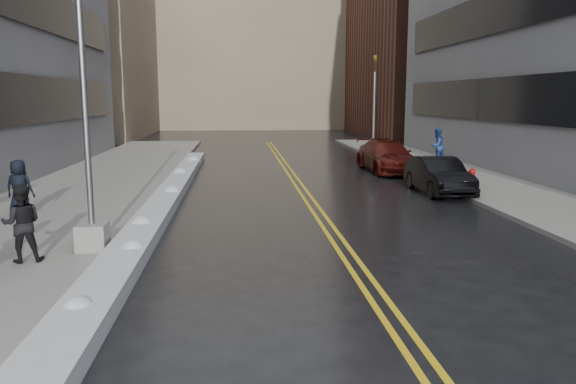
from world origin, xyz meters
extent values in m
plane|color=black|center=(0.00, 0.00, 0.00)|extent=(160.00, 160.00, 0.00)
cube|color=gray|center=(-5.75, 10.00, 0.07)|extent=(5.50, 50.00, 0.15)
cube|color=gray|center=(10.00, 10.00, 0.07)|extent=(4.00, 50.00, 0.15)
cube|color=gold|center=(2.35, 10.00, 0.00)|extent=(0.12, 50.00, 0.01)
cube|color=gold|center=(2.65, 10.00, 0.00)|extent=(0.12, 50.00, 0.01)
cube|color=silver|center=(-2.45, 8.00, 0.17)|extent=(0.90, 30.00, 0.34)
cube|color=gray|center=(-15.50, 44.00, 9.00)|extent=(14.00, 22.00, 18.00)
cube|color=gray|center=(2.00, 60.00, 11.00)|extent=(36.00, 16.00, 22.00)
cube|color=gray|center=(-3.30, 2.00, 0.45)|extent=(0.65, 0.65, 0.60)
cylinder|color=gray|center=(-3.30, 2.00, 4.25)|extent=(0.14, 0.14, 7.00)
cylinder|color=maroon|center=(9.00, 10.00, 0.45)|extent=(0.24, 0.24, 0.60)
sphere|color=maroon|center=(9.00, 10.00, 0.75)|extent=(0.26, 0.26, 0.26)
cylinder|color=maroon|center=(9.00, 10.00, 0.50)|extent=(0.25, 0.10, 0.10)
cylinder|color=gray|center=(8.50, 24.00, 2.65)|extent=(0.14, 0.14, 5.00)
imported|color=#594C0C|center=(8.50, 24.00, 5.65)|extent=(0.16, 0.20, 1.00)
imported|color=black|center=(-4.51, 1.17, 0.97)|extent=(0.92, 0.78, 1.65)
imported|color=black|center=(-6.38, 6.11, 0.97)|extent=(0.87, 0.63, 1.65)
imported|color=navy|center=(10.36, 17.70, 1.09)|extent=(1.16, 1.10, 1.88)
imported|color=black|center=(7.50, 9.52, 0.69)|extent=(1.50, 4.18, 1.37)
imported|color=#430F0A|center=(7.24, 15.97, 0.75)|extent=(2.29, 5.25, 1.50)
camera|label=1|loc=(0.03, -10.73, 3.57)|focal=35.00mm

